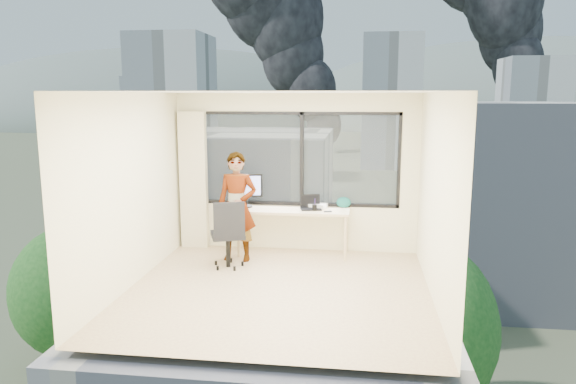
% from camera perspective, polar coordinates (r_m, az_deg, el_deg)
% --- Properties ---
extents(floor, '(4.00, 4.00, 0.01)m').
position_cam_1_polar(floor, '(7.27, -1.05, -10.37)').
color(floor, '#D2BF88').
rests_on(floor, ground).
extents(ceiling, '(4.00, 4.00, 0.01)m').
position_cam_1_polar(ceiling, '(6.80, -1.13, 10.59)').
color(ceiling, white).
rests_on(ceiling, ground).
extents(wall_front, '(4.00, 0.01, 2.60)m').
position_cam_1_polar(wall_front, '(5.00, -4.54, -4.40)').
color(wall_front, '#F8EFBF').
rests_on(wall_front, ground).
extents(wall_left, '(0.01, 4.00, 2.60)m').
position_cam_1_polar(wall_left, '(7.48, -16.42, 0.13)').
color(wall_left, '#F8EFBF').
rests_on(wall_left, ground).
extents(wall_right, '(0.01, 4.00, 2.60)m').
position_cam_1_polar(wall_right, '(6.91, 15.54, -0.63)').
color(wall_right, '#F8EFBF').
rests_on(wall_right, ground).
extents(window_wall, '(3.30, 0.16, 1.55)m').
position_cam_1_polar(window_wall, '(8.84, 1.17, 3.53)').
color(window_wall, black).
rests_on(window_wall, ground).
extents(curtain, '(0.45, 0.14, 2.30)m').
position_cam_1_polar(curtain, '(9.14, -10.02, 1.23)').
color(curtain, beige).
rests_on(curtain, floor).
extents(desk, '(1.80, 0.60, 0.75)m').
position_cam_1_polar(desk, '(8.72, 0.57, -4.25)').
color(desk, beige).
rests_on(desk, floor).
extents(chair, '(0.70, 0.70, 1.06)m').
position_cam_1_polar(chair, '(8.09, -6.44, -4.35)').
color(chair, black).
rests_on(chair, floor).
extents(person, '(0.63, 0.43, 1.71)m').
position_cam_1_polar(person, '(8.36, -5.45, -1.57)').
color(person, '#2D2D33').
rests_on(person, floor).
extents(monitor, '(0.57, 0.22, 0.55)m').
position_cam_1_polar(monitor, '(8.79, -4.54, 0.18)').
color(monitor, black).
rests_on(monitor, desk).
extents(game_console, '(0.34, 0.31, 0.07)m').
position_cam_1_polar(game_console, '(8.77, 3.18, -1.44)').
color(game_console, white).
rests_on(game_console, desk).
extents(laptop, '(0.39, 0.41, 0.21)m').
position_cam_1_polar(laptop, '(8.60, 2.46, -1.19)').
color(laptop, black).
rests_on(laptop, desk).
extents(cellphone, '(0.13, 0.08, 0.01)m').
position_cam_1_polar(cellphone, '(8.46, 4.26, -2.07)').
color(cellphone, black).
rests_on(cellphone, desk).
extents(pen_cup, '(0.09, 0.09, 0.10)m').
position_cam_1_polar(pen_cup, '(8.53, 2.84, -1.68)').
color(pen_cup, black).
rests_on(pen_cup, desk).
extents(handbag, '(0.25, 0.17, 0.18)m').
position_cam_1_polar(handbag, '(8.78, 5.94, -1.10)').
color(handbag, '#0D4B51').
rests_on(handbag, desk).
extents(exterior_ground, '(400.00, 400.00, 0.04)m').
position_cam_1_polar(exterior_ground, '(127.81, 7.03, 2.75)').
color(exterior_ground, '#515B3D').
rests_on(exterior_ground, ground).
extents(near_bldg_a, '(16.00, 12.00, 14.00)m').
position_cam_1_polar(near_bldg_a, '(39.25, -7.50, -3.91)').
color(near_bldg_a, beige).
rests_on(near_bldg_a, exterior_ground).
extents(near_bldg_b, '(14.00, 13.00, 16.00)m').
position_cam_1_polar(near_bldg_b, '(46.84, 20.96, -0.94)').
color(near_bldg_b, white).
rests_on(near_bldg_b, exterior_ground).
extents(far_tower_a, '(14.00, 14.00, 28.00)m').
position_cam_1_polar(far_tower_a, '(107.94, -12.09, 8.69)').
color(far_tower_a, silver).
rests_on(far_tower_a, exterior_ground).
extents(far_tower_b, '(13.00, 13.00, 30.00)m').
position_cam_1_polar(far_tower_b, '(126.93, 10.84, 9.39)').
color(far_tower_b, silver).
rests_on(far_tower_b, exterior_ground).
extents(far_tower_c, '(15.00, 15.00, 26.00)m').
position_cam_1_polar(far_tower_c, '(153.21, 24.48, 8.03)').
color(far_tower_c, silver).
rests_on(far_tower_c, exterior_ground).
extents(far_tower_d, '(16.00, 14.00, 22.00)m').
position_cam_1_polar(far_tower_d, '(168.28, -13.86, 8.09)').
color(far_tower_d, silver).
rests_on(far_tower_d, exterior_ground).
extents(hill_a, '(288.00, 216.00, 90.00)m').
position_cam_1_polar(hill_a, '(348.81, -12.87, 7.30)').
color(hill_a, slate).
rests_on(hill_a, exterior_ground).
extents(hill_b, '(300.00, 220.00, 96.00)m').
position_cam_1_polar(hill_b, '(341.79, 24.54, 6.58)').
color(hill_b, slate).
rests_on(hill_b, exterior_ground).
extents(tree_a, '(7.00, 7.00, 8.00)m').
position_cam_1_polar(tree_a, '(35.67, -21.98, -11.12)').
color(tree_a, '#1C521B').
rests_on(tree_a, exterior_ground).
extents(tree_b, '(7.60, 7.60, 9.00)m').
position_cam_1_polar(tree_b, '(27.67, 13.47, -15.87)').
color(tree_b, '#1C521B').
rests_on(tree_b, exterior_ground).
extents(smoke_plume_b, '(30.00, 18.00, 70.00)m').
position_cam_1_polar(smoke_plume_b, '(186.39, 25.47, 16.85)').
color(smoke_plume_b, black).
rests_on(smoke_plume_b, exterior_ground).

